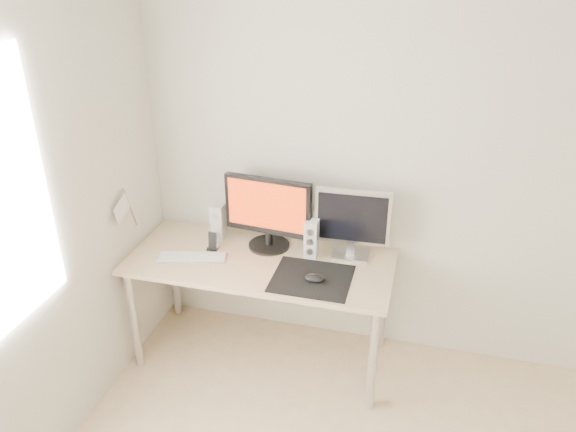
{
  "coord_description": "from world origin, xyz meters",
  "views": [
    {
      "loc": [
        -0.02,
        -1.4,
        2.48
      ],
      "look_at": [
        -0.78,
        1.45,
        1.01
      ],
      "focal_mm": 35.0,
      "sensor_mm": 36.0,
      "label": 1
    }
  ],
  "objects_px": {
    "mouse": "(314,278)",
    "main_monitor": "(268,211)",
    "speaker_left": "(218,222)",
    "keyboard": "(192,257)",
    "desk": "(261,270)",
    "speaker_right": "(311,239)",
    "second_monitor": "(352,221)",
    "phone_dock": "(213,244)"
  },
  "relations": [
    {
      "from": "mouse",
      "to": "main_monitor",
      "type": "height_order",
      "value": "main_monitor"
    },
    {
      "from": "desk",
      "to": "keyboard",
      "type": "relative_size",
      "value": 3.67
    },
    {
      "from": "second_monitor",
      "to": "speaker_right",
      "type": "bearing_deg",
      "value": -163.21
    },
    {
      "from": "mouse",
      "to": "desk",
      "type": "relative_size",
      "value": 0.07
    },
    {
      "from": "speaker_left",
      "to": "keyboard",
      "type": "distance_m",
      "value": 0.3
    },
    {
      "from": "mouse",
      "to": "keyboard",
      "type": "relative_size",
      "value": 0.27
    },
    {
      "from": "main_monitor",
      "to": "second_monitor",
      "type": "relative_size",
      "value": 1.22
    },
    {
      "from": "desk",
      "to": "phone_dock",
      "type": "relative_size",
      "value": 13.48
    },
    {
      "from": "desk",
      "to": "speaker_right",
      "type": "distance_m",
      "value": 0.37
    },
    {
      "from": "speaker_left",
      "to": "speaker_right",
      "type": "xyz_separation_m",
      "value": [
        0.62,
        -0.06,
        0.0
      ]
    },
    {
      "from": "speaker_right",
      "to": "mouse",
      "type": "bearing_deg",
      "value": -73.85
    },
    {
      "from": "speaker_left",
      "to": "keyboard",
      "type": "relative_size",
      "value": 0.56
    },
    {
      "from": "main_monitor",
      "to": "keyboard",
      "type": "xyz_separation_m",
      "value": [
        -0.41,
        -0.25,
        -0.25
      ]
    },
    {
      "from": "desk",
      "to": "speaker_right",
      "type": "relative_size",
      "value": 6.57
    },
    {
      "from": "second_monitor",
      "to": "speaker_right",
      "type": "distance_m",
      "value": 0.27
    },
    {
      "from": "speaker_left",
      "to": "second_monitor",
      "type": "bearing_deg",
      "value": 0.43
    },
    {
      "from": "speaker_right",
      "to": "main_monitor",
      "type": "bearing_deg",
      "value": 171.1
    },
    {
      "from": "speaker_left",
      "to": "main_monitor",
      "type": "bearing_deg",
      "value": -3.18
    },
    {
      "from": "speaker_right",
      "to": "phone_dock",
      "type": "relative_size",
      "value": 2.05
    },
    {
      "from": "main_monitor",
      "to": "mouse",
      "type": "bearing_deg",
      "value": -41.27
    },
    {
      "from": "speaker_right",
      "to": "keyboard",
      "type": "relative_size",
      "value": 0.56
    },
    {
      "from": "desk",
      "to": "speaker_right",
      "type": "xyz_separation_m",
      "value": [
        0.29,
        0.12,
        0.2
      ]
    },
    {
      "from": "main_monitor",
      "to": "speaker_left",
      "type": "bearing_deg",
      "value": 176.82
    },
    {
      "from": "mouse",
      "to": "keyboard",
      "type": "distance_m",
      "value": 0.78
    },
    {
      "from": "desk",
      "to": "second_monitor",
      "type": "height_order",
      "value": "second_monitor"
    },
    {
      "from": "keyboard",
      "to": "main_monitor",
      "type": "bearing_deg",
      "value": 31.32
    },
    {
      "from": "speaker_right",
      "to": "phone_dock",
      "type": "xyz_separation_m",
      "value": [
        -0.61,
        -0.07,
        -0.09
      ]
    },
    {
      "from": "main_monitor",
      "to": "keyboard",
      "type": "distance_m",
      "value": 0.54
    },
    {
      "from": "desk",
      "to": "keyboard",
      "type": "distance_m",
      "value": 0.42
    },
    {
      "from": "speaker_left",
      "to": "desk",
      "type": "bearing_deg",
      "value": -28.38
    },
    {
      "from": "keyboard",
      "to": "speaker_left",
      "type": "bearing_deg",
      "value": 74.74
    },
    {
      "from": "main_monitor",
      "to": "keyboard",
      "type": "relative_size",
      "value": 1.26
    },
    {
      "from": "speaker_left",
      "to": "speaker_right",
      "type": "bearing_deg",
      "value": -5.81
    },
    {
      "from": "second_monitor",
      "to": "phone_dock",
      "type": "bearing_deg",
      "value": -170.37
    },
    {
      "from": "desk",
      "to": "phone_dock",
      "type": "height_order",
      "value": "phone_dock"
    },
    {
      "from": "second_monitor",
      "to": "speaker_left",
      "type": "xyz_separation_m",
      "value": [
        -0.85,
        -0.01,
        -0.12
      ]
    },
    {
      "from": "mouse",
      "to": "main_monitor",
      "type": "relative_size",
      "value": 0.22
    },
    {
      "from": "speaker_right",
      "to": "phone_dock",
      "type": "bearing_deg",
      "value": -173.16
    },
    {
      "from": "speaker_left",
      "to": "mouse",
      "type": "bearing_deg",
      "value": -25.74
    },
    {
      "from": "main_monitor",
      "to": "phone_dock",
      "type": "relative_size",
      "value": 4.65
    },
    {
      "from": "phone_dock",
      "to": "speaker_left",
      "type": "bearing_deg",
      "value": 94.16
    },
    {
      "from": "speaker_right",
      "to": "keyboard",
      "type": "xyz_separation_m",
      "value": [
        -0.7,
        -0.21,
        -0.11
      ]
    }
  ]
}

